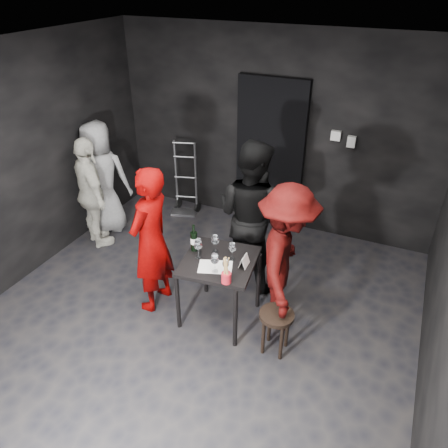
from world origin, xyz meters
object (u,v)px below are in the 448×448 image
at_px(woman_black, 251,203).
at_px(bystander_cream, 91,193).
at_px(wine_bottle, 194,241).
at_px(tasting_table, 219,268).
at_px(man_maroon, 286,255).
at_px(bystander_grey, 101,175).
at_px(breadstick_cup, 226,271).
at_px(hand_truck, 186,199).
at_px(server_red, 150,234).
at_px(stool, 276,321).

bearing_deg(woman_black, bystander_cream, 15.83).
bearing_deg(wine_bottle, tasting_table, -10.51).
height_order(tasting_table, wine_bottle, wine_bottle).
bearing_deg(man_maroon, bystander_grey, 61.53).
relative_size(wine_bottle, breadstick_cup, 1.03).
bearing_deg(hand_truck, breadstick_cup, -69.77).
relative_size(hand_truck, tasting_table, 1.49).
bearing_deg(server_red, bystander_cream, -115.86).
xyz_separation_m(stool, man_maroon, (-0.07, 0.41, 0.49)).
bearing_deg(hand_truck, server_red, -87.24).
relative_size(bystander_grey, breadstick_cup, 5.74).
bearing_deg(breadstick_cup, bystander_cream, 158.15).
height_order(stool, bystander_grey, bystander_grey).
xyz_separation_m(hand_truck, tasting_table, (1.46, -1.92, 0.44)).
xyz_separation_m(woman_black, man_maroon, (0.59, -0.57, -0.17)).
xyz_separation_m(server_red, man_maroon, (1.38, 0.28, -0.04)).
distance_m(hand_truck, tasting_table, 2.45).
bearing_deg(bystander_grey, stool, 136.68).
distance_m(hand_truck, stool, 3.03).
height_order(man_maroon, wine_bottle, man_maroon).
relative_size(stool, man_maroon, 0.27).
height_order(server_red, bystander_cream, server_red).
height_order(woman_black, breadstick_cup, woman_black).
distance_m(hand_truck, bystander_cream, 1.54).
xyz_separation_m(stool, wine_bottle, (-1.01, 0.26, 0.49)).
bearing_deg(stool, tasting_table, 163.51).
distance_m(tasting_table, wine_bottle, 0.38).
height_order(server_red, man_maroon, server_red).
xyz_separation_m(server_red, breadstick_cup, (0.96, -0.21, -0.03)).
bearing_deg(man_maroon, tasting_table, 95.27).
relative_size(server_red, woman_black, 0.88).
bearing_deg(hand_truck, bystander_grey, -147.78).
distance_m(stool, bystander_grey, 3.22).
bearing_deg(woman_black, wine_bottle, 76.53).
relative_size(tasting_table, woman_black, 0.36).
height_order(hand_truck, bystander_grey, bystander_grey).
height_order(hand_truck, breadstick_cup, hand_truck).
distance_m(stool, woman_black, 1.36).
xyz_separation_m(bystander_grey, wine_bottle, (1.94, -0.95, 0.03)).
xyz_separation_m(woman_black, wine_bottle, (-0.35, -0.72, -0.17)).
bearing_deg(stool, bystander_grey, 157.52).
relative_size(bystander_grey, wine_bottle, 5.59).
height_order(stool, bystander_cream, bystander_cream).
xyz_separation_m(tasting_table, server_red, (-0.75, -0.08, 0.26)).
bearing_deg(tasting_table, wine_bottle, 169.49).
bearing_deg(breadstick_cup, tasting_table, 125.75).
xyz_separation_m(bystander_cream, breadstick_cup, (2.33, -0.94, 0.12)).
distance_m(man_maroon, bystander_cream, 2.79).
distance_m(hand_truck, breadstick_cup, 2.85).
xyz_separation_m(server_red, wine_bottle, (0.44, 0.14, -0.04)).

